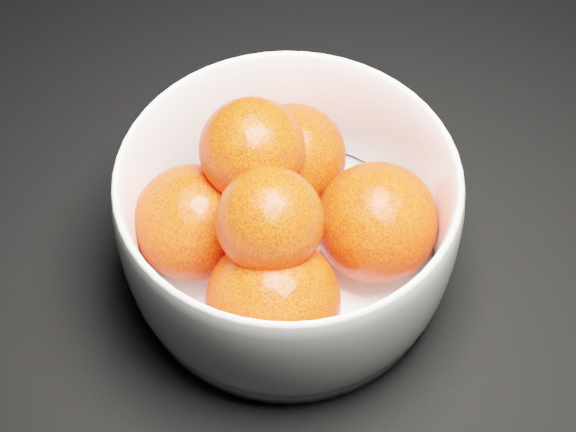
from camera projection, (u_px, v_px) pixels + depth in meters
name	position (u px, v px, depth m)	size (l,w,h in m)	color
bowl	(288.00, 221.00, 0.48)	(0.20, 0.20, 0.10)	white
orange_pile	(281.00, 219.00, 0.47)	(0.17, 0.17, 0.11)	#FF2905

